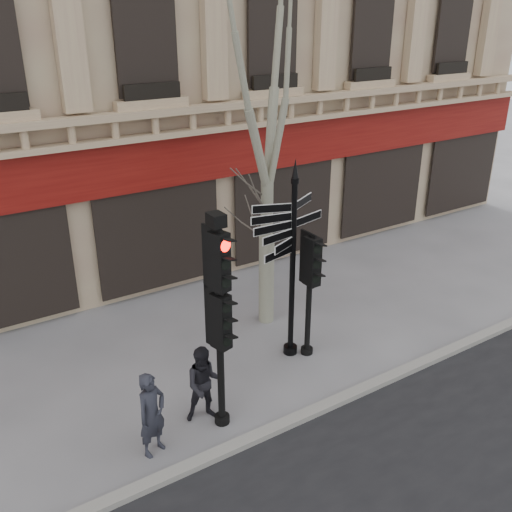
# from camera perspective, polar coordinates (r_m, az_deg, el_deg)

# --- Properties ---
(ground) EXTENTS (80.00, 80.00, 0.00)m
(ground) POSITION_cam_1_polar(r_m,az_deg,el_deg) (12.12, 0.55, -12.45)
(ground) COLOR slate
(ground) RESTS_ON ground
(kerb) EXTENTS (80.00, 0.25, 0.12)m
(kerb) POSITION_cam_1_polar(r_m,az_deg,el_deg) (11.19, 4.64, -15.70)
(kerb) COLOR gray
(kerb) RESTS_ON ground
(fingerpost) EXTENTS (1.96, 1.96, 4.45)m
(fingerpost) POSITION_cam_1_polar(r_m,az_deg,el_deg) (11.68, 3.78, 2.75)
(fingerpost) COLOR black
(fingerpost) RESTS_ON ground
(traffic_signal_main) EXTENTS (0.52, 0.43, 4.14)m
(traffic_signal_main) POSITION_cam_1_polar(r_m,az_deg,el_deg) (9.68, -3.76, -4.27)
(traffic_signal_main) COLOR black
(traffic_signal_main) RESTS_ON ground
(traffic_signal_secondary) EXTENTS (0.48, 0.34, 2.81)m
(traffic_signal_secondary) POSITION_cam_1_polar(r_m,az_deg,el_deg) (12.10, 5.42, -1.81)
(traffic_signal_secondary) COLOR black
(traffic_signal_secondary) RESTS_ON ground
(plane_tree) EXTENTS (3.27, 3.27, 8.69)m
(plane_tree) POSITION_cam_1_polar(r_m,az_deg,el_deg) (12.41, 1.23, 18.81)
(plane_tree) COLOR gray
(plane_tree) RESTS_ON ground
(pedestrian_a) EXTENTS (0.68, 0.57, 1.59)m
(pedestrian_a) POSITION_cam_1_polar(r_m,az_deg,el_deg) (10.19, -10.37, -15.31)
(pedestrian_a) COLOR #22242D
(pedestrian_a) RESTS_ON ground
(pedestrian_b) EXTENTS (0.89, 0.80, 1.53)m
(pedestrian_b) POSITION_cam_1_polar(r_m,az_deg,el_deg) (10.80, -5.14, -12.65)
(pedestrian_b) COLOR black
(pedestrian_b) RESTS_ON ground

